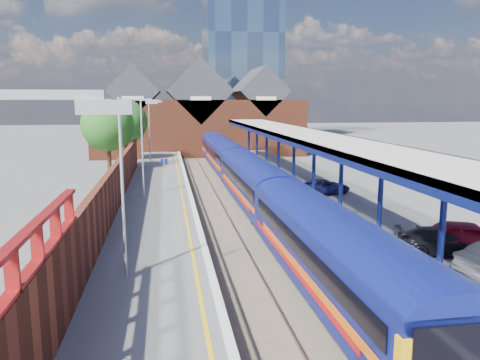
% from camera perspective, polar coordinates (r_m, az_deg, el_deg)
% --- Properties ---
extents(ground, '(240.00, 240.00, 0.00)m').
position_cam_1_polar(ground, '(43.04, -2.44, -0.89)').
color(ground, '#5B5B5E').
rests_on(ground, ground).
extents(ballast_bed, '(6.00, 76.00, 0.06)m').
position_cam_1_polar(ballast_bed, '(33.34, -0.46, -3.94)').
color(ballast_bed, '#473D33').
rests_on(ballast_bed, ground).
extents(rails, '(4.51, 76.00, 0.14)m').
position_cam_1_polar(rails, '(33.32, -0.46, -3.79)').
color(rails, slate).
rests_on(rails, ground).
extents(left_platform, '(5.00, 76.00, 1.00)m').
position_cam_1_polar(left_platform, '(32.89, -10.00, -3.44)').
color(left_platform, '#565659').
rests_on(left_platform, ground).
extents(right_platform, '(6.00, 76.00, 1.00)m').
position_cam_1_polar(right_platform, '(34.61, 9.42, -2.77)').
color(right_platform, '#565659').
rests_on(right_platform, ground).
extents(coping_left, '(0.30, 76.00, 0.05)m').
position_cam_1_polar(coping_left, '(32.81, -5.91, -2.44)').
color(coping_left, silver).
rests_on(coping_left, left_platform).
extents(coping_right, '(0.30, 76.00, 0.05)m').
position_cam_1_polar(coping_right, '(33.72, 4.84, -2.09)').
color(coping_right, silver).
rests_on(coping_right, right_platform).
extents(yellow_line, '(0.14, 76.00, 0.01)m').
position_cam_1_polar(yellow_line, '(32.79, -6.96, -2.50)').
color(yellow_line, yellow).
rests_on(yellow_line, left_platform).
extents(train, '(2.91, 65.92, 3.45)m').
position_cam_1_polar(train, '(42.40, -0.37, 1.86)').
color(train, navy).
rests_on(train, ground).
extents(canopy, '(4.50, 52.00, 4.48)m').
position_cam_1_polar(canopy, '(35.62, 7.85, 5.35)').
color(canopy, '#0D1750').
rests_on(canopy, right_platform).
extents(lamp_post_b, '(1.48, 0.18, 7.00)m').
position_cam_1_polar(lamp_post_b, '(18.34, -13.75, 0.38)').
color(lamp_post_b, '#A5A8AA').
rests_on(lamp_post_b, left_platform).
extents(lamp_post_c, '(1.48, 0.18, 7.00)m').
position_cam_1_polar(lamp_post_c, '(34.20, -11.61, 4.63)').
color(lamp_post_c, '#A5A8AA').
rests_on(lamp_post_c, left_platform).
extents(lamp_post_d, '(1.48, 0.18, 7.00)m').
position_cam_1_polar(lamp_post_d, '(50.15, -10.83, 6.19)').
color(lamp_post_d, '#A5A8AA').
rests_on(lamp_post_d, left_platform).
extents(platform_sign, '(0.55, 0.08, 2.50)m').
position_cam_1_polar(platform_sign, '(36.42, -9.22, 1.35)').
color(platform_sign, '#A5A8AA').
rests_on(platform_sign, left_platform).
extents(brick_wall, '(0.35, 50.00, 3.86)m').
position_cam_1_polar(brick_wall, '(26.36, -16.00, -2.57)').
color(brick_wall, maroon).
rests_on(brick_wall, left_platform).
extents(station_building, '(30.00, 12.12, 13.78)m').
position_cam_1_polar(station_building, '(70.25, -5.12, 7.63)').
color(station_building, maroon).
rests_on(station_building, ground).
extents(glass_tower, '(14.20, 14.20, 40.30)m').
position_cam_1_polar(glass_tower, '(94.05, 0.14, 17.17)').
color(glass_tower, '#445A75').
rests_on(glass_tower, ground).
extents(tree_near, '(5.20, 5.20, 8.10)m').
position_cam_1_polar(tree_near, '(48.34, -15.67, 6.31)').
color(tree_near, '#382314').
rests_on(tree_near, ground).
extents(tree_far, '(5.20, 5.20, 8.10)m').
position_cam_1_polar(tree_far, '(56.19, -13.73, 6.80)').
color(tree_far, '#382314').
rests_on(tree_far, ground).
extents(parked_car_red, '(4.86, 3.32, 1.54)m').
position_cam_1_polar(parked_car_red, '(23.51, 26.06, -6.37)').
color(parked_car_red, maroon).
rests_on(parked_car_red, right_platform).
extents(parked_car_dark, '(4.37, 2.69, 1.18)m').
position_cam_1_polar(parked_car_dark, '(23.16, 23.57, -6.88)').
color(parked_car_dark, black).
rests_on(parked_car_dark, right_platform).
extents(parked_car_blue, '(4.28, 2.71, 1.10)m').
position_cam_1_polar(parked_car_blue, '(35.33, 10.22, -0.80)').
color(parked_car_blue, navy).
rests_on(parked_car_blue, right_platform).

